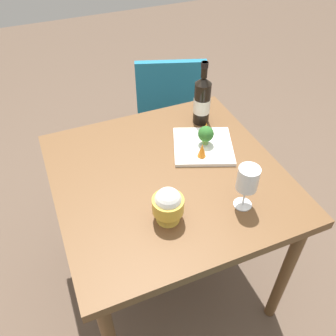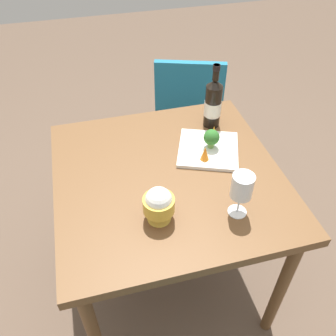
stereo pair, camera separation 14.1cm
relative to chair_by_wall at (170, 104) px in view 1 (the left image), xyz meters
The scene contains 10 objects.
ground_plane 1.02m from the chair_by_wall, 156.77° to the left, with size 8.00×8.00×0.00m, color brown.
dining_table 0.88m from the chair_by_wall, 156.77° to the left, with size 0.90×0.90×0.76m.
chair_by_wall is the anchor object (origin of this frame).
wine_bottle 0.63m from the chair_by_wall, behind, with size 0.08×0.08×0.30m.
wine_glass 1.13m from the chair_by_wall, behind, with size 0.08×0.08×0.18m.
rice_bowl 1.14m from the chair_by_wall, 156.93° to the left, with size 0.11×0.11×0.14m.
serving_plate 0.76m from the chair_by_wall, 168.74° to the left, with size 0.32×0.32×0.02m.
broccoli_floret 0.77m from the chair_by_wall, 169.58° to the left, with size 0.07×0.07×0.09m.
carrot_garnish_left 0.84m from the chair_by_wall, 166.82° to the left, with size 0.04×0.04×0.06m.
carrot_garnish_right 0.71m from the chair_by_wall, behind, with size 0.03×0.03×0.06m.
Camera 1 is at (-0.96, 0.40, 1.74)m, focal length 38.13 mm.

